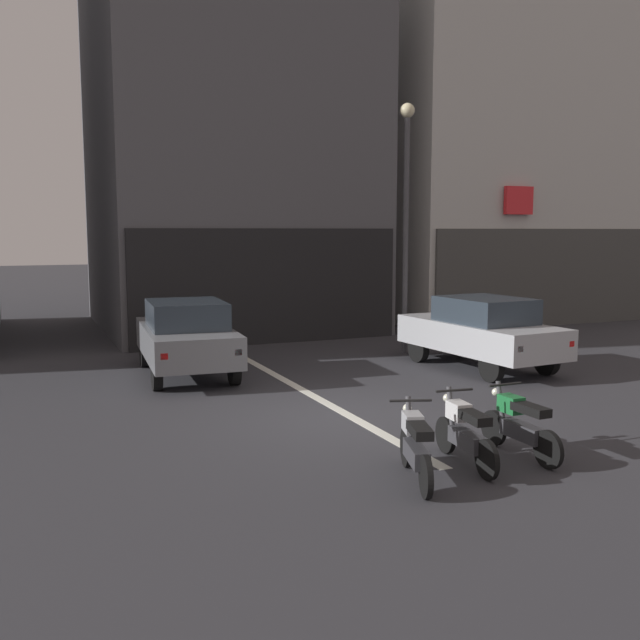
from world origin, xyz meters
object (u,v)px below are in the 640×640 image
Objects in this scene: street_lamp at (406,202)px; motorcycle_silver_row_leftmost at (415,446)px; car_silver_parked_kerbside at (481,330)px; motorcycle_green_row_centre at (519,424)px; car_black_down_street at (225,303)px; motorcycle_white_row_left_mid at (465,432)px; car_grey_crossing_near at (186,335)px.

street_lamp reaches higher than motorcycle_silver_row_leftmost.
car_silver_parked_kerbside is 7.81m from motorcycle_silver_row_leftmost.
motorcycle_silver_row_leftmost is at bearing -170.82° from motorcycle_green_row_centre.
motorcycle_white_row_left_mid is at bearing -92.33° from car_black_down_street.
street_lamp is at bearing 70.97° from motorcycle_green_row_centre.
motorcycle_silver_row_leftmost is (-1.49, -14.18, -0.43)m from car_black_down_street.
motorcycle_white_row_left_mid and motorcycle_green_row_centre have the same top height.
motorcycle_white_row_left_mid is (-3.70, -8.10, -3.40)m from street_lamp.
car_silver_parked_kerbside is at bearing -15.97° from car_grey_crossing_near.
car_black_down_street is at bearing 67.74° from car_grey_crossing_near.
car_silver_parked_kerbside is 2.53× the size of motorcycle_white_row_left_mid.
motorcycle_green_row_centre is at bearing -67.60° from car_grey_crossing_near.
street_lamp reaches higher than car_silver_parked_kerbside.
street_lamp reaches higher than motorcycle_white_row_left_mid.
car_black_down_street is at bearing 84.01° from motorcycle_silver_row_leftmost.
car_silver_parked_kerbside is at bearing -66.17° from car_black_down_street.
car_silver_parked_kerbside reaches higher than motorcycle_white_row_left_mid.
motorcycle_green_row_centre is (0.36, -13.88, -0.43)m from car_black_down_street.
car_black_down_street is 0.66× the size of street_lamp.
car_grey_crossing_near is 0.67× the size of street_lamp.
car_grey_crossing_near is 2.63× the size of motorcycle_silver_row_leftmost.
car_grey_crossing_near is at bearing 105.93° from motorcycle_white_row_left_mid.
motorcycle_silver_row_leftmost is at bearing -95.99° from car_black_down_street.
car_silver_parked_kerbside is 6.47m from motorcycle_green_row_centre.
motorcycle_green_row_centre is at bearing 9.18° from motorcycle_silver_row_leftmost.
motorcycle_white_row_left_mid is 0.92m from motorcycle_green_row_centre.
car_grey_crossing_near is 6.57m from street_lamp.
car_black_down_street reaches higher than motorcycle_white_row_left_mid.
street_lamp reaches higher than car_black_down_street.
street_lamp is (3.14, -5.81, 2.97)m from car_black_down_street.
car_black_down_street is 13.89m from motorcycle_green_row_centre.
street_lamp is 9.53m from motorcycle_white_row_left_mid.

